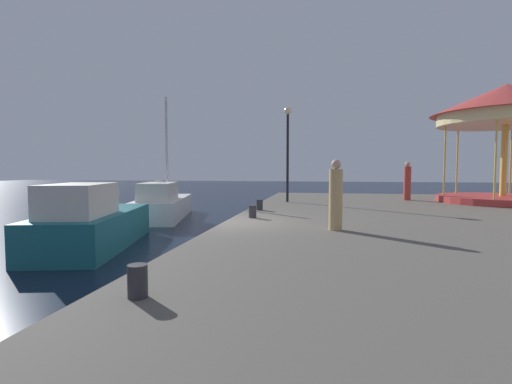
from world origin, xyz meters
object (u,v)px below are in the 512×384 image
Objects in this scene: motorboat_teal at (91,224)px; bollard_center at (138,281)px; carousel at (506,115)px; person_far_corner at (407,182)px; person_by_the_water at (336,197)px; bollard_north at (253,212)px; bollard_south at (260,205)px; lamp_post_mid_promenade at (288,137)px; sailboat_white at (163,204)px.

bollard_center is (4.53, -5.81, 0.27)m from motorboat_teal.
person_far_corner is (-4.02, 0.72, -3.09)m from carousel.
bollard_north is at bearing 142.04° from person_by_the_water.
person_far_corner is (6.48, 5.79, 0.70)m from bollard_south.
motorboat_teal is 14.03× the size of bollard_north.
bollard_south is at bearing -154.20° from carousel.
lamp_post_mid_promenade is 2.48× the size of person_by_the_water.
sailboat_white is 15.85× the size of bollard_south.
person_far_corner is 1.07× the size of person_by_the_water.
motorboat_teal is 7.38m from bollard_center.
person_by_the_water is at bearing 65.46° from bollard_center.
person_by_the_water is (7.05, -0.31, 0.90)m from motorboat_teal.
carousel reaches higher than sailboat_white.
sailboat_white is at bearing -171.40° from lamp_post_mid_promenade.
person_by_the_water reaches higher than motorboat_teal.
motorboat_teal is 4.84m from bollard_north.
bollard_south is at bearing 122.49° from person_by_the_water.
person_by_the_water is (2.51, 5.51, 0.64)m from bollard_center.
bollard_center and bollard_north have the same top height.
person_far_corner is at bearing 14.24° from sailboat_white.
carousel is at bearing 35.12° from bollard_north.
bollard_south is 0.21× the size of person_far_corner.
person_far_corner reaches higher than person_by_the_water.
person_far_corner is (6.33, 8.00, 0.70)m from bollard_north.
bollard_center is at bearing -52.06° from motorboat_teal.
bollard_north is at bearing 19.95° from motorboat_teal.
carousel is at bearing 8.13° from sailboat_white.
sailboat_white is 12.04m from person_far_corner.
motorboat_teal is 2.93× the size of person_far_corner.
person_far_corner is at bearing 19.69° from lamp_post_mid_promenade.
bollard_south is at bearing 90.82° from bollard_center.
bollard_center is at bearing -67.07° from sailboat_white.
bollard_center is (5.29, -12.51, 0.33)m from sailboat_white.
bollard_center is at bearing -114.54° from person_by_the_water.
person_far_corner is at bearing 41.58° from motorboat_teal.
bollard_south is (4.39, 3.86, 0.27)m from motorboat_teal.
bollard_south is 1.00× the size of bollard_north.
carousel is 15.92× the size of bollard_north.
bollard_north is 0.21× the size of person_far_corner.
bollard_center is 16.72m from person_far_corner.
lamp_post_mid_promenade is at bearing 103.89° from person_by_the_water.
bollard_north is (0.01, 7.46, 0.00)m from bollard_center.
motorboat_teal is 0.88× the size of carousel.
sailboat_white is 1.43× the size of lamp_post_mid_promenade.
bollard_north is 3.24m from person_by_the_water.
motorboat_teal is 14.03× the size of bollard_center.
bollard_south is at bearing -100.67° from lamp_post_mid_promenade.
sailboat_white is 15.85× the size of bollard_north.
person_far_corner is (6.34, 15.46, 0.70)m from bollard_center.
person_far_corner is (10.87, 9.65, 0.97)m from motorboat_teal.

